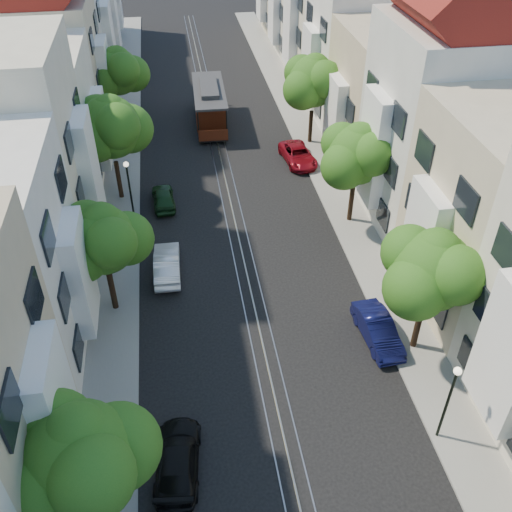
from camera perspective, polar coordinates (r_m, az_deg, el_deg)
name	(u,v)px	position (r m, az deg, el deg)	size (l,w,h in m)	color
ground	(223,168)	(42.27, -3.32, 8.76)	(200.00, 200.00, 0.00)	black
sidewalk_east	(319,160)	(43.42, 6.36, 9.52)	(2.50, 80.00, 0.12)	gray
sidewalk_west	(122,175)	(42.29, -13.22, 7.87)	(2.50, 80.00, 0.12)	gray
rail_left	(215,169)	(42.23, -4.07, 8.71)	(0.06, 80.00, 0.02)	gray
rail_slot	(223,168)	(42.27, -3.32, 8.78)	(0.06, 80.00, 0.02)	gray
rail_right	(230,167)	(42.31, -2.57, 8.84)	(0.06, 80.00, 0.02)	gray
lane_line	(223,168)	(42.27, -3.32, 8.77)	(0.08, 80.00, 0.01)	tan
townhouses_east	(389,90)	(42.59, 13.14, 15.82)	(7.75, 72.00, 12.00)	beige
townhouses_west	(39,114)	(40.73, -20.88, 13.13)	(7.75, 72.00, 11.76)	silver
tree_e_b	(432,272)	(26.05, 17.23, -1.54)	(4.93, 4.08, 6.68)	black
tree_e_c	(358,156)	(34.56, 10.15, 9.80)	(4.84, 3.99, 6.52)	black
tree_e_d	(314,83)	(44.03, 5.84, 16.87)	(5.01, 4.16, 6.85)	black
tree_w_a	(81,460)	(19.53, -17.07, -18.94)	(4.93, 4.08, 6.68)	black
tree_w_b	(104,241)	(28.17, -15.00, 1.41)	(4.72, 3.87, 6.27)	black
tree_w_c	(111,129)	(37.33, -14.28, 12.24)	(5.13, 4.28, 7.09)	black
tree_w_d	(118,73)	(47.66, -13.62, 17.37)	(4.84, 3.99, 6.52)	black
lamp_east	(451,393)	(23.89, 18.88, -12.83)	(0.32, 0.32, 4.16)	black
lamp_west	(129,183)	(35.64, -12.59, 7.14)	(0.32, 0.32, 4.16)	black
cable_car	(210,103)	(48.28, -4.66, 14.96)	(2.74, 8.01, 3.05)	black
parked_car_e_mid	(378,330)	(28.65, 12.08, -7.22)	(1.37, 3.94, 1.30)	#0B0D38
parked_car_e_far	(298,155)	(42.83, 4.22, 10.05)	(1.98, 4.30, 1.19)	maroon
parked_car_w_near	(178,459)	(23.85, -7.84, -19.48)	(1.72, 4.22, 1.23)	black
parked_car_w_mid	(167,264)	(32.21, -8.89, -0.79)	(1.40, 4.01, 1.32)	white
parked_car_w_far	(163,197)	(38.13, -9.25, 5.81)	(1.40, 3.48, 1.19)	#143417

